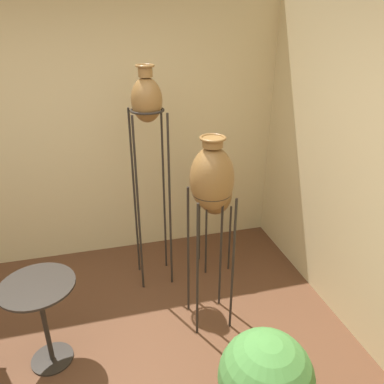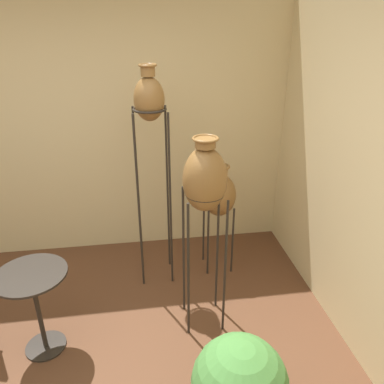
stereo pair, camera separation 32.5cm
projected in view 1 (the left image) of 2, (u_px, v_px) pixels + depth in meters
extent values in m
cube|color=beige|center=(74.00, 133.00, 3.64)|extent=(8.14, 0.06, 2.70)
cylinder|color=#28231E|center=(138.00, 210.00, 3.27)|extent=(0.02, 0.02, 1.67)
cylinder|color=#28231E|center=(170.00, 206.00, 3.33)|extent=(0.02, 0.02, 1.67)
cylinder|color=#28231E|center=(135.00, 197.00, 3.52)|extent=(0.02, 0.02, 1.67)
cylinder|color=#28231E|center=(164.00, 193.00, 3.58)|extent=(0.02, 0.02, 1.67)
torus|color=#28231E|center=(147.00, 110.00, 3.08)|extent=(0.29, 0.29, 0.02)
ellipsoid|color=olive|center=(147.00, 100.00, 3.04)|extent=(0.26, 0.26, 0.36)
cylinder|color=olive|center=(145.00, 71.00, 2.95)|extent=(0.12, 0.12, 0.09)
torus|color=olive|center=(145.00, 66.00, 2.93)|extent=(0.15, 0.15, 0.02)
cylinder|color=#28231E|center=(197.00, 273.00, 2.84)|extent=(0.02, 0.02, 1.19)
cylinder|color=#28231E|center=(233.00, 268.00, 2.91)|extent=(0.02, 0.02, 1.19)
cylinder|color=#28231E|center=(188.00, 253.00, 3.09)|extent=(0.02, 0.02, 1.19)
cylinder|color=#28231E|center=(221.00, 248.00, 3.16)|extent=(0.02, 0.02, 1.19)
torus|color=#28231E|center=(211.00, 193.00, 2.75)|extent=(0.29, 0.29, 0.02)
ellipsoid|color=olive|center=(212.00, 179.00, 2.70)|extent=(0.33, 0.33, 0.49)
cylinder|color=olive|center=(213.00, 142.00, 2.59)|extent=(0.15, 0.15, 0.06)
torus|color=olive|center=(213.00, 138.00, 2.58)|extent=(0.19, 0.19, 0.02)
cylinder|color=#28231E|center=(206.00, 242.00, 3.68)|extent=(0.02, 0.02, 0.72)
cylinder|color=#28231E|center=(230.00, 239.00, 3.73)|extent=(0.02, 0.02, 0.72)
cylinder|color=#28231E|center=(199.00, 230.00, 3.89)|extent=(0.02, 0.02, 0.72)
cylinder|color=#28231E|center=(222.00, 227.00, 3.95)|extent=(0.02, 0.02, 0.72)
torus|color=#28231E|center=(215.00, 203.00, 3.66)|extent=(0.25, 0.25, 0.02)
ellipsoid|color=olive|center=(215.00, 194.00, 3.62)|extent=(0.33, 0.33, 0.42)
cylinder|color=olive|center=(216.00, 170.00, 3.52)|extent=(0.15, 0.15, 0.08)
torus|color=olive|center=(216.00, 166.00, 3.50)|extent=(0.19, 0.19, 0.02)
cylinder|color=#28231E|center=(53.00, 358.00, 2.84)|extent=(0.31, 0.31, 0.01)
cylinder|color=#28231E|center=(45.00, 324.00, 2.70)|extent=(0.04, 0.04, 0.67)
cylinder|color=#28231E|center=(37.00, 286.00, 2.55)|extent=(0.52, 0.52, 0.02)
sphere|color=#47843D|center=(266.00, 378.00, 2.19)|extent=(0.57, 0.57, 0.57)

